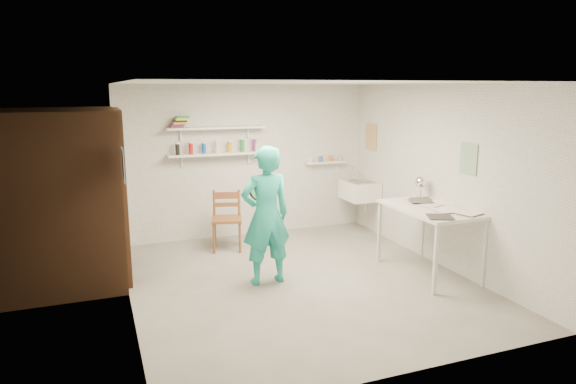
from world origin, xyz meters
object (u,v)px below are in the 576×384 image
object	(u,v)px
wall_clock	(261,189)
man	(266,216)
belfast_sink	(360,190)
wooden_chair	(227,219)
desk_lamp	(421,182)
work_table	(429,241)

from	to	relation	value
wall_clock	man	bearing A→B (deg)	-95.65
belfast_sink	wall_clock	world-z (taller)	wall_clock
man	wall_clock	world-z (taller)	man
wooden_chair	desk_lamp	size ratio (longest dim) A/B	5.62
man	desk_lamp	distance (m)	2.26
wall_clock	desk_lamp	distance (m)	2.24
wall_clock	wooden_chair	size ratio (longest dim) A/B	0.33
wooden_chair	work_table	xyz separation A→B (m)	(2.16, -1.89, -0.02)
wooden_chair	desk_lamp	bearing A→B (deg)	-14.82
man	desk_lamp	xyz separation A→B (m)	(2.25, 0.08, 0.25)
belfast_sink	work_table	xyz separation A→B (m)	(-0.11, -2.03, -0.26)
belfast_sink	wooden_chair	world-z (taller)	wooden_chair
man	wooden_chair	xyz separation A→B (m)	(-0.13, 1.44, -0.38)
belfast_sink	desk_lamp	bearing A→B (deg)	-85.97
desk_lamp	work_table	bearing A→B (deg)	-112.42
wooden_chair	desk_lamp	distance (m)	2.81
wall_clock	work_table	xyz separation A→B (m)	(2.02, -0.67, -0.69)
wall_clock	wooden_chair	world-z (taller)	wall_clock
wall_clock	work_table	world-z (taller)	wall_clock
belfast_sink	wooden_chair	bearing A→B (deg)	-176.33
wooden_chair	work_table	world-z (taller)	wooden_chair
man	work_table	xyz separation A→B (m)	(2.03, -0.45, -0.41)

